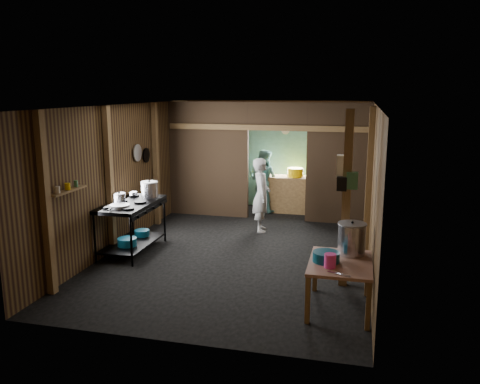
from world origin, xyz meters
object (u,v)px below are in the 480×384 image
(stove_pot_large, at_px, (150,190))
(cook, at_px, (261,195))
(gas_range, at_px, (132,227))
(yellow_tub, at_px, (295,172))
(prep_table, at_px, (339,285))
(stock_pot, at_px, (352,239))
(pink_bucket, at_px, (330,261))

(stove_pot_large, bearing_deg, cook, 37.64)
(stove_pot_large, bearing_deg, gas_range, -111.20)
(yellow_tub, bearing_deg, prep_table, -76.06)
(prep_table, distance_m, yellow_tub, 5.28)
(stock_pot, xyz_separation_m, pink_bucket, (-0.25, -0.59, -0.12))
(prep_table, bearing_deg, stove_pot_large, 151.28)
(prep_table, bearing_deg, stock_pot, 69.77)
(gas_range, xyz_separation_m, prep_table, (3.71, -1.50, -0.12))
(prep_table, xyz_separation_m, stock_pot, (0.13, 0.34, 0.54))
(gas_range, bearing_deg, stove_pot_large, 68.80)
(stove_pot_large, distance_m, cook, 2.31)
(stove_pot_large, distance_m, pink_bucket, 4.07)
(gas_range, xyz_separation_m, yellow_tub, (2.45, 3.59, 0.50))
(pink_bucket, bearing_deg, prep_table, 64.23)
(prep_table, relative_size, yellow_tub, 2.98)
(stock_pot, relative_size, pink_bucket, 2.55)
(gas_range, distance_m, pink_bucket, 4.00)
(stock_pot, height_order, yellow_tub, stock_pot)
(pink_bucket, distance_m, cook, 3.93)
(stock_pot, xyz_separation_m, cook, (-1.85, 3.00, -0.11))
(gas_range, distance_m, cook, 2.72)
(yellow_tub, bearing_deg, stock_pot, -73.70)
(stove_pot_large, relative_size, stock_pot, 0.71)
(stock_pot, height_order, cook, cook)
(stove_pot_large, xyz_separation_m, cook, (1.82, 1.40, -0.29))
(gas_range, relative_size, prep_table, 1.38)
(gas_range, bearing_deg, stock_pot, -16.83)
(prep_table, bearing_deg, cook, 117.30)
(yellow_tub, bearing_deg, gas_range, -124.26)
(stock_pot, bearing_deg, cook, 121.66)
(yellow_tub, bearing_deg, stove_pot_large, -125.82)
(yellow_tub, distance_m, cook, 1.82)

